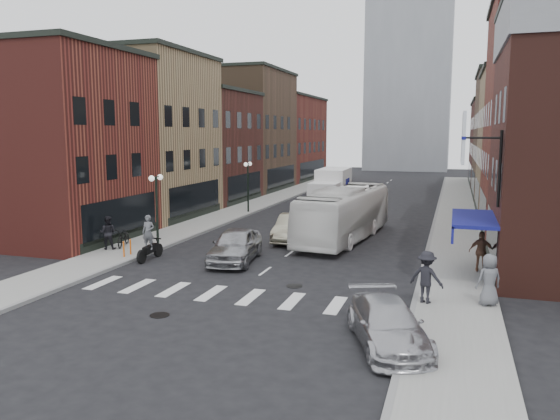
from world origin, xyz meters
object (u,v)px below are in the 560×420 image
object	(u,v)px
ped_left_solo	(108,233)
ped_right_c	(489,280)
billboard_sign	(466,140)
transit_bus	(345,213)
sedan_left_near	(236,245)
ped_right_b	(481,252)
streetlamp_far	(248,177)
curb_car	(388,325)
sedan_left_far	(293,228)
streetlamp_near	(156,197)
parked_bicycle	(124,237)
box_truck	(331,190)
ped_right_a	(427,277)
motorcycle_rider	(149,239)
bike_rack	(127,248)

from	to	relation	value
ped_left_solo	ped_right_c	world-z (taller)	ped_right_c
billboard_sign	transit_bus	distance (m)	12.19
sedan_left_near	ped_right_b	bearing A→B (deg)	-2.48
ped_right_c	streetlamp_far	bearing A→B (deg)	-76.97
transit_bus	curb_car	xyz separation A→B (m)	(4.48, -16.10, -0.91)
streetlamp_far	sedan_left_far	bearing A→B (deg)	-55.78
streetlamp_near	transit_bus	bearing A→B (deg)	31.25
curb_car	parked_bicycle	world-z (taller)	curb_car
box_truck	ped_right_c	distance (m)	26.67
streetlamp_far	ped_right_a	world-z (taller)	streetlamp_far
parked_bicycle	ped_right_b	distance (m)	18.67
motorcycle_rider	box_truck	bearing A→B (deg)	71.14
sedan_left_near	sedan_left_far	size ratio (longest dim) A/B	1.03
curb_car	billboard_sign	bearing A→B (deg)	52.20
ped_right_c	bike_rack	bearing A→B (deg)	-37.68
sedan_left_near	curb_car	size ratio (longest dim) A/B	1.07
box_truck	parked_bicycle	xyz separation A→B (m)	(-7.50, -19.17, -1.00)
bike_rack	motorcycle_rider	size ratio (longest dim) A/B	0.34
ped_left_solo	ped_right_b	xyz separation A→B (m)	(19.03, 1.05, 0.02)
curb_car	ped_right_b	world-z (taller)	ped_right_b
streetlamp_near	bike_rack	xyz separation A→B (m)	(-0.20, -2.70, -2.36)
transit_bus	billboard_sign	bearing A→B (deg)	-48.40
streetlamp_near	ped_left_solo	world-z (taller)	streetlamp_near
transit_bus	ped_right_c	size ratio (longest dim) A/B	5.99
curb_car	parked_bicycle	xyz separation A→B (m)	(-15.63, 9.68, -0.02)
parked_bicycle	ped_right_b	world-z (taller)	ped_right_b
streetlamp_near	sedan_left_far	world-z (taller)	streetlamp_near
bike_rack	box_truck	size ratio (longest dim) A/B	0.10
sedan_left_near	curb_car	bearing A→B (deg)	-53.49
transit_bus	parked_bicycle	world-z (taller)	transit_bus
bike_rack	sedan_left_near	world-z (taller)	sedan_left_near
sedan_left_far	curb_car	bearing A→B (deg)	-68.06
streetlamp_far	curb_car	xyz separation A→B (m)	(13.90, -24.38, -2.24)
curb_car	ped_right_c	distance (m)	5.61
billboard_sign	motorcycle_rider	bearing A→B (deg)	176.96
sedan_left_near	parked_bicycle	bearing A→B (deg)	164.27
motorcycle_rider	ped_right_b	size ratio (longest dim) A/B	1.26
billboard_sign	streetlamp_near	xyz separation A→B (m)	(-15.99, 3.50, -3.22)
ped_right_b	ped_right_c	distance (m)	5.14
transit_bus	sedan_left_near	world-z (taller)	transit_bus
box_truck	parked_bicycle	world-z (taller)	box_truck
ped_left_solo	motorcycle_rider	bearing A→B (deg)	143.60
bike_rack	curb_car	size ratio (longest dim) A/B	0.17
motorcycle_rider	sedan_left_far	bearing A→B (deg)	45.43
streetlamp_near	curb_car	bearing A→B (deg)	-36.75
ped_left_solo	ped_right_a	world-z (taller)	ped_right_a
box_truck	sedan_left_near	distance (m)	20.17
sedan_left_near	parked_bicycle	size ratio (longest dim) A/B	2.56
ped_left_solo	parked_bicycle	bearing A→B (deg)	-128.85
ped_right_a	sedan_left_near	bearing A→B (deg)	-6.86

